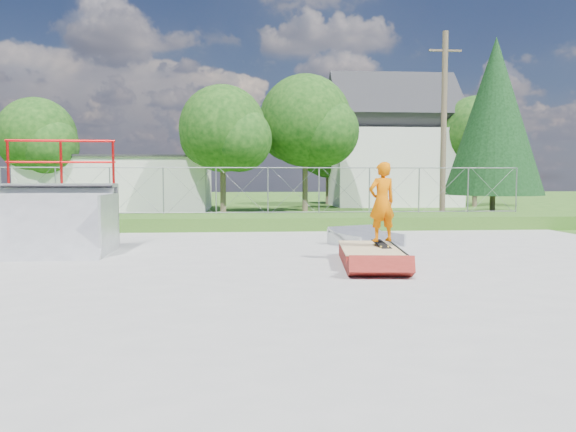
# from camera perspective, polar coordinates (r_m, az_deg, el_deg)

# --- Properties ---
(ground) EXTENTS (120.00, 120.00, 0.00)m
(ground) POSITION_cam_1_polar(r_m,az_deg,el_deg) (11.46, 0.25, -5.68)
(ground) COLOR #275518
(ground) RESTS_ON ground
(concrete_pad) EXTENTS (20.00, 16.00, 0.04)m
(concrete_pad) POSITION_cam_1_polar(r_m,az_deg,el_deg) (11.46, 0.25, -5.58)
(concrete_pad) COLOR #9B9B98
(concrete_pad) RESTS_ON ground
(grass_berm) EXTENTS (24.00, 3.00, 0.50)m
(grass_berm) POSITION_cam_1_polar(r_m,az_deg,el_deg) (20.85, -1.93, -0.62)
(grass_berm) COLOR #275518
(grass_berm) RESTS_ON ground
(grind_box) EXTENTS (1.51, 2.67, 0.38)m
(grind_box) POSITION_cam_1_polar(r_m,az_deg,el_deg) (12.54, 8.29, -4.01)
(grind_box) COLOR maroon
(grind_box) RESTS_ON concrete_pad
(quarter_pipe) EXTENTS (2.94, 2.50, 2.89)m
(quarter_pipe) POSITION_cam_1_polar(r_m,az_deg,el_deg) (14.80, -23.24, 1.81)
(quarter_pipe) COLOR #AEB1B7
(quarter_pipe) RESTS_ON concrete_pad
(flat_bank_ramp) EXTENTS (2.08, 2.13, 0.47)m
(flat_bank_ramp) POSITION_cam_1_polar(r_m,az_deg,el_deg) (15.73, 7.94, -2.21)
(flat_bank_ramp) COLOR #AEB1B7
(flat_bank_ramp) RESTS_ON concrete_pad
(skateboard) EXTENTS (0.30, 0.81, 0.13)m
(skateboard) POSITION_cam_1_polar(r_m,az_deg,el_deg) (12.66, 9.47, -2.88)
(skateboard) COLOR black
(skateboard) RESTS_ON grind_box
(skater) EXTENTS (0.73, 0.58, 1.76)m
(skater) POSITION_cam_1_polar(r_m,az_deg,el_deg) (12.59, 9.52, 1.10)
(skater) COLOR #DB6200
(skater) RESTS_ON grind_box
(concrete_stairs) EXTENTS (1.50, 1.60, 0.80)m
(concrete_stairs) POSITION_cam_1_polar(r_m,az_deg,el_deg) (21.40, -25.21, -0.47)
(concrete_stairs) COLOR #9B9B98
(concrete_stairs) RESTS_ON ground
(chain_link_fence) EXTENTS (20.00, 0.06, 1.80)m
(chain_link_fence) POSITION_cam_1_polar(r_m,az_deg,el_deg) (21.79, -2.06, 2.61)
(chain_link_fence) COLOR gray
(chain_link_fence) RESTS_ON grass_berm
(utility_building_flat) EXTENTS (10.00, 6.00, 3.00)m
(utility_building_flat) POSITION_cam_1_polar(r_m,az_deg,el_deg) (34.00, -16.54, 3.11)
(utility_building_flat) COLOR white
(utility_building_flat) RESTS_ON ground
(gable_house) EXTENTS (8.40, 6.08, 8.94)m
(gable_house) POSITION_cam_1_polar(r_m,az_deg,el_deg) (38.61, 10.46, 6.77)
(gable_house) COLOR white
(gable_house) RESTS_ON ground
(utility_pole) EXTENTS (0.24, 0.24, 8.00)m
(utility_pole) POSITION_cam_1_polar(r_m,az_deg,el_deg) (24.83, 15.54, 8.64)
(utility_pole) COLOR brown
(utility_pole) RESTS_ON ground
(tree_left_near) EXTENTS (4.76, 4.48, 6.65)m
(tree_left_near) POSITION_cam_1_polar(r_m,az_deg,el_deg) (29.20, -6.18, 8.52)
(tree_left_near) COLOR brown
(tree_left_near) RESTS_ON ground
(tree_center) EXTENTS (5.44, 5.12, 7.60)m
(tree_center) POSITION_cam_1_polar(r_m,az_deg,el_deg) (31.43, 2.32, 9.32)
(tree_center) COLOR brown
(tree_center) RESTS_ON ground
(tree_left_far) EXTENTS (4.42, 4.16, 6.18)m
(tree_left_far) POSITION_cam_1_polar(r_m,az_deg,el_deg) (33.00, -23.88, 7.15)
(tree_left_far) COLOR brown
(tree_left_far) RESTS_ON ground
(tree_right_far) EXTENTS (5.10, 4.80, 7.12)m
(tree_right_far) POSITION_cam_1_polar(r_m,az_deg,el_deg) (38.33, 19.03, 7.69)
(tree_right_far) COLOR brown
(tree_right_far) RESTS_ON ground
(tree_back_mid) EXTENTS (4.08, 3.84, 5.70)m
(tree_back_mid) POSITION_cam_1_polar(r_m,az_deg,el_deg) (39.64, 4.43, 6.45)
(tree_back_mid) COLOR brown
(tree_back_mid) RESTS_ON ground
(conifer_tree) EXTENTS (5.04, 5.04, 9.10)m
(conifer_tree) POSITION_cam_1_polar(r_m,az_deg,el_deg) (31.24, 20.25, 9.49)
(conifer_tree) COLOR brown
(conifer_tree) RESTS_ON ground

